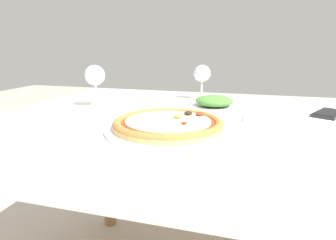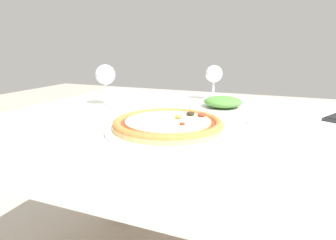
% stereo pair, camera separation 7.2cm
% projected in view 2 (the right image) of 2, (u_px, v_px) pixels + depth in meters
% --- Properties ---
extents(dining_table, '(1.40, 1.01, 0.72)m').
position_uv_depth(dining_table, '(221.00, 149.00, 0.82)').
color(dining_table, '#997047').
rests_on(dining_table, ground_plane).
extents(pizza_plate, '(0.32, 0.32, 0.04)m').
position_uv_depth(pizza_plate, '(168.00, 125.00, 0.73)').
color(pizza_plate, white).
rests_on(pizza_plate, dining_table).
extents(fork, '(0.05, 0.17, 0.00)m').
position_uv_depth(fork, '(69.00, 131.00, 0.73)').
color(fork, silver).
rests_on(fork, dining_table).
extents(wine_glass_far_left, '(0.07, 0.07, 0.14)m').
position_uv_depth(wine_glass_far_left, '(214.00, 76.00, 1.12)').
color(wine_glass_far_left, silver).
rests_on(wine_glass_far_left, dining_table).
extents(wine_glass_far_right, '(0.07, 0.07, 0.15)m').
position_uv_depth(wine_glass_far_right, '(105.00, 76.00, 1.01)').
color(wine_glass_far_right, silver).
rests_on(wine_glass_far_right, dining_table).
extents(side_plate, '(0.23, 0.23, 0.05)m').
position_uv_depth(side_plate, '(223.00, 105.00, 0.97)').
color(side_plate, white).
rests_on(side_plate, dining_table).
extents(napkin_folded, '(0.16, 0.12, 0.01)m').
position_uv_depth(napkin_folded, '(278.00, 121.00, 0.80)').
color(napkin_folded, silver).
rests_on(napkin_folded, dining_table).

